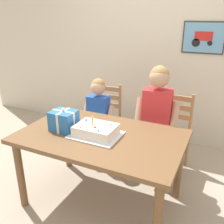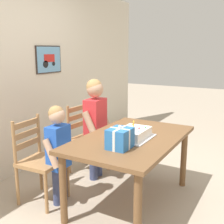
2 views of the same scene
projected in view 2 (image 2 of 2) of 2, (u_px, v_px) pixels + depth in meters
The scene contains 9 objects.
ground_plane at pixel (130, 202), 3.11m from camera, with size 20.00×20.00×0.00m, color tan.
back_wall at pixel (14, 76), 3.64m from camera, with size 6.40×0.11×2.60m.
dining_table at pixel (131, 146), 2.97m from camera, with size 1.48×0.92×0.74m.
birthday_cake at pixel (134, 134), 2.90m from camera, with size 0.44×0.34×0.19m.
gift_box_red_large at pixel (120, 138), 2.60m from camera, with size 0.24×0.20×0.22m.
chair_left at pixel (39, 160), 3.06m from camera, with size 0.45×0.45×0.92m.
chair_right at pixel (86, 138), 3.81m from camera, with size 0.44×0.44×0.92m.
child_older at pixel (95, 119), 3.54m from camera, with size 0.48×0.28×1.28m.
child_younger at pixel (58, 145), 2.96m from camera, with size 0.39×0.23×1.07m.
Camera 2 is at (-2.56, -1.22, 1.63)m, focal length 45.60 mm.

